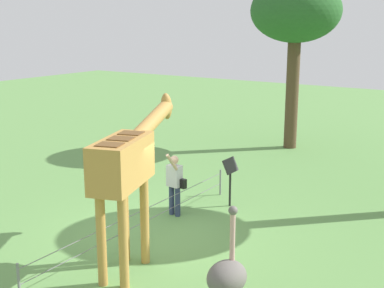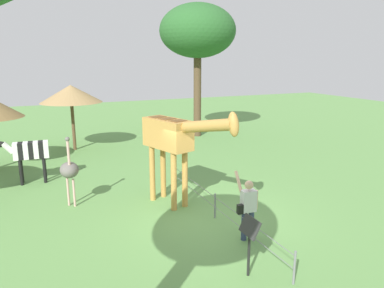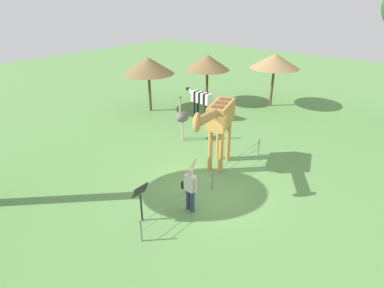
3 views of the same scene
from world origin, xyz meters
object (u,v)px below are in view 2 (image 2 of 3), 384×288
(shade_hut_aside, at_px, (71,94))
(tree_west, at_px, (198,32))
(giraffe, at_px, (174,139))
(visitor, at_px, (248,206))
(ostrich, at_px, (69,170))
(info_sign, at_px, (250,235))
(zebra, at_px, (29,153))

(shade_hut_aside, height_order, tree_west, tree_west)
(giraffe, distance_m, visitor, 3.19)
(visitor, xyz_separation_m, ostrich, (-4.09, -3.85, 0.27))
(ostrich, xyz_separation_m, tree_west, (-8.08, 8.07, 4.78))
(giraffe, height_order, info_sign, giraffe)
(giraffe, bearing_deg, ostrich, -113.59)
(tree_west, bearing_deg, giraffe, -28.62)
(visitor, distance_m, info_sign, 1.62)
(ostrich, bearing_deg, visitor, 43.25)
(visitor, relative_size, shade_hut_aside, 0.53)
(giraffe, relative_size, info_sign, 2.80)
(zebra, relative_size, info_sign, 1.37)
(ostrich, bearing_deg, info_sign, 28.81)
(tree_west, bearing_deg, zebra, -60.51)
(tree_west, bearing_deg, shade_hut_aside, -85.41)
(visitor, relative_size, tree_west, 0.23)
(info_sign, bearing_deg, giraffe, -179.28)
(ostrich, bearing_deg, giraffe, 66.41)
(zebra, relative_size, tree_west, 0.24)
(shade_hut_aside, height_order, info_sign, shade_hut_aside)
(zebra, distance_m, info_sign, 9.32)
(visitor, height_order, tree_west, tree_west)
(giraffe, bearing_deg, tree_west, 151.38)
(shade_hut_aside, xyz_separation_m, info_sign, (12.98, 2.04, -1.86))
(ostrich, distance_m, shade_hut_aside, 7.74)
(giraffe, relative_size, ostrich, 1.64)
(visitor, xyz_separation_m, tree_west, (-12.17, 4.22, 5.06))
(giraffe, relative_size, zebra, 2.04)
(shade_hut_aside, distance_m, info_sign, 13.27)
(visitor, bearing_deg, ostrich, -136.75)
(ostrich, relative_size, shade_hut_aside, 0.69)
(shade_hut_aside, relative_size, tree_west, 0.43)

